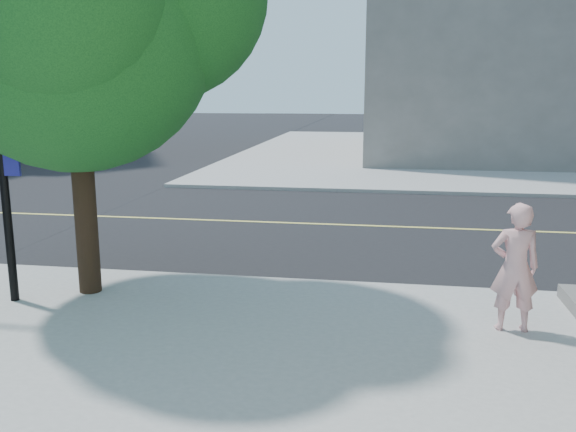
# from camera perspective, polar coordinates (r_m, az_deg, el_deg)

# --- Properties ---
(ground) EXTENTS (140.00, 140.00, 0.00)m
(ground) POSITION_cam_1_polar(r_m,az_deg,el_deg) (11.26, -22.97, -4.84)
(ground) COLOR black
(ground) RESTS_ON ground
(road_ew) EXTENTS (140.00, 9.00, 0.01)m
(road_ew) POSITION_cam_1_polar(r_m,az_deg,el_deg) (15.13, -13.97, -0.16)
(road_ew) COLOR black
(road_ew) RESTS_ON ground
(sidewalk_ne) EXTENTS (29.00, 25.00, 0.12)m
(sidewalk_ne) POSITION_cam_1_polar(r_m,az_deg,el_deg) (31.65, 23.21, 5.39)
(sidewalk_ne) COLOR #9A9A99
(sidewalk_ne) RESTS_ON ground
(man_on_phone) EXTENTS (0.61, 0.42, 1.60)m
(man_on_phone) POSITION_cam_1_polar(r_m,az_deg,el_deg) (7.91, 20.43, -4.52)
(man_on_phone) COLOR #DEA2A5
(man_on_phone) RESTS_ON sidewalk_se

